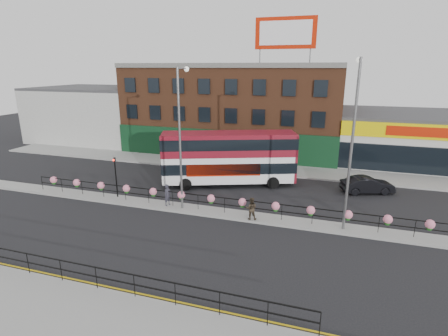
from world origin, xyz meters
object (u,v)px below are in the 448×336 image
(double_decker_bus, at_px, (229,153))
(lamp_column_west, at_px, (181,127))
(pedestrian_a, at_px, (168,195))
(pedestrian_b, at_px, (251,208))
(car, at_px, (367,185))
(lamp_column_east, at_px, (353,132))

(double_decker_bus, relative_size, lamp_column_west, 1.18)
(double_decker_bus, height_order, pedestrian_a, double_decker_bus)
(pedestrian_a, relative_size, pedestrian_b, 1.04)
(car, relative_size, lamp_column_east, 0.42)
(pedestrian_a, bearing_deg, lamp_column_east, -66.84)
(double_decker_bus, height_order, lamp_column_east, lamp_column_east)
(pedestrian_b, relative_size, lamp_column_east, 0.15)
(pedestrian_b, bearing_deg, lamp_column_west, -18.12)
(car, relative_size, lamp_column_west, 0.45)
(lamp_column_west, relative_size, lamp_column_east, 0.95)
(pedestrian_a, relative_size, lamp_column_east, 0.15)
(double_decker_bus, height_order, pedestrian_b, double_decker_bus)
(car, bearing_deg, lamp_column_west, 99.86)
(car, distance_m, pedestrian_b, 11.38)
(car, height_order, pedestrian_a, pedestrian_a)
(pedestrian_b, xyz_separation_m, lamp_column_east, (5.91, 0.66, 5.42))
(double_decker_bus, height_order, lamp_column_west, lamp_column_west)
(pedestrian_b, height_order, lamp_column_east, lamp_column_east)
(lamp_column_east, bearing_deg, car, 75.92)
(pedestrian_a, relative_size, lamp_column_west, 0.16)
(car, relative_size, pedestrian_a, 2.75)
(lamp_column_west, xyz_separation_m, lamp_column_east, (11.12, 0.03, 0.33))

